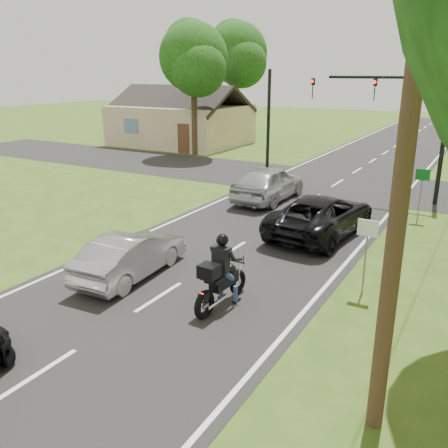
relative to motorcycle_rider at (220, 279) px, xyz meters
The scene contains 15 objects.
ground 1.91m from the motorcycle_rider, 166.98° to the right, with size 140.00×140.00×0.00m, color #2D4C15.
road 9.79m from the motorcycle_rider, 100.05° to the left, with size 8.00×100.00×0.01m, color black.
cross_road 15.72m from the motorcycle_rider, 96.22° to the left, with size 60.00×7.00×0.01m, color black.
motorcycle_rider is the anchor object (origin of this frame).
dark_suv 6.82m from the motorcycle_rider, 87.06° to the left, with size 2.50×5.41×1.50m, color black.
silver_sedan 3.28m from the motorcycle_rider, behind, with size 1.40×4.03×1.33m, color #A6A7AB.
silver_suv 10.95m from the motorcycle_rider, 108.45° to the left, with size 1.97×4.90×1.67m, color #AFB1B7.
traffic_signal 14.11m from the motorcycle_rider, 83.14° to the left, with size 6.38×0.44×6.00m.
signal_pole_far 19.04m from the motorcycle_rider, 111.41° to the left, with size 0.20×0.20×6.00m, color black.
utility_pole_near 6.67m from the motorcycle_rider, 28.02° to the right, with size 1.60×0.28×10.00m.
sign_white 4.04m from the motorcycle_rider, 40.79° to the left, with size 0.55×0.07×2.12m.
sign_green 11.09m from the motorcycle_rider, 73.19° to the left, with size 0.55×0.07×2.12m.
tree_left_near 24.28m from the motorcycle_rider, 124.71° to the left, with size 5.12×4.96×9.22m.
tree_left_far 33.76m from the motorcycle_rider, 117.67° to the left, with size 5.76×5.58×10.14m.
house 29.52m from the motorcycle_rider, 126.87° to the left, with size 10.20×8.00×4.84m.
Camera 1 is at (7.34, -9.17, 5.81)m, focal length 38.00 mm.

